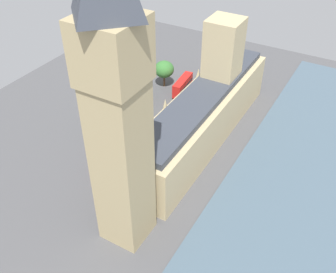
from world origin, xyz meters
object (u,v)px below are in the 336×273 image
at_px(clock_tower, 116,100).
at_px(double_decker_bus_by_river_gate, 183,85).
at_px(plane_tree_midblock, 141,84).
at_px(plane_tree_kerbside, 164,69).
at_px(car_black_leading, 150,131).
at_px(street_lamp_slot_10, 131,99).
at_px(parliament_building, 205,109).
at_px(plane_tree_near_tower, 111,106).
at_px(car_yellow_cab_trailing, 165,113).
at_px(street_lamp_under_trees, 148,85).
at_px(double_decker_bus_corner, 118,153).
at_px(plane_tree_far_end, 140,81).
at_px(pedestrian_opposite_hall, 116,183).

distance_m(clock_tower, double_decker_bus_by_river_gate, 62.29).
height_order(double_decker_bus_by_river_gate, plane_tree_midblock, plane_tree_midblock).
relative_size(plane_tree_midblock, plane_tree_kerbside, 0.93).
relative_size(car_black_leading, street_lamp_slot_10, 0.72).
bearing_deg(double_decker_bus_by_river_gate, plane_tree_midblock, 45.69).
relative_size(parliament_building, plane_tree_near_tower, 6.88).
bearing_deg(clock_tower, parliament_building, -88.77).
distance_m(car_yellow_cab_trailing, street_lamp_slot_10, 10.57).
bearing_deg(plane_tree_midblock, plane_tree_kerbside, -97.36).
bearing_deg(street_lamp_under_trees, parliament_building, 159.66).
height_order(double_decker_bus_by_river_gate, car_yellow_cab_trailing, double_decker_bus_by_river_gate).
bearing_deg(street_lamp_under_trees, plane_tree_kerbside, -94.98).
xyz_separation_m(clock_tower, double_decker_bus_by_river_gate, (15.91, -52.95, -28.69)).
relative_size(plane_tree_near_tower, street_lamp_slot_10, 1.47).
distance_m(plane_tree_midblock, plane_tree_kerbside, 11.05).
bearing_deg(double_decker_bus_corner, plane_tree_midblock, -69.33).
relative_size(car_yellow_cab_trailing, street_lamp_under_trees, 0.73).
bearing_deg(parliament_building, plane_tree_far_end, -14.51).
bearing_deg(plane_tree_far_end, pedestrian_opposite_hall, 114.35).
bearing_deg(clock_tower, double_decker_bus_corner, -49.09).
distance_m(car_black_leading, pedestrian_opposite_hall, 20.94).
xyz_separation_m(double_decker_bus_by_river_gate, plane_tree_kerbside, (6.95, -0.59, 3.34)).
height_order(parliament_building, pedestrian_opposite_hall, parliament_building).
xyz_separation_m(parliament_building, clock_tower, (-0.79, 36.76, 23.21)).
height_order(car_black_leading, street_lamp_slot_10, street_lamp_slot_10).
relative_size(pedestrian_opposite_hall, plane_tree_kerbside, 0.19).
relative_size(car_black_leading, plane_tree_kerbside, 0.48).
xyz_separation_m(plane_tree_far_end, street_lamp_under_trees, (-1.37, -2.19, -2.14)).
relative_size(pedestrian_opposite_hall, plane_tree_far_end, 0.19).
bearing_deg(plane_tree_far_end, double_decker_bus_by_river_gate, -132.31).
bearing_deg(plane_tree_far_end, double_decker_bus_corner, 111.88).
xyz_separation_m(clock_tower, street_lamp_under_trees, (23.59, -45.21, -26.97)).
distance_m(car_black_leading, street_lamp_under_trees, 18.85).
bearing_deg(street_lamp_under_trees, clock_tower, 117.55).
distance_m(car_black_leading, plane_tree_kerbside, 26.11).
height_order(plane_tree_near_tower, plane_tree_kerbside, plane_tree_kerbside).
distance_m(clock_tower, double_decker_bus_corner, 36.07).
bearing_deg(parliament_building, plane_tree_kerbside, -37.25).
relative_size(clock_tower, plane_tree_midblock, 7.55).
relative_size(clock_tower, car_black_leading, 14.62).
bearing_deg(double_decker_bus_by_river_gate, car_yellow_cab_trailing, 91.81).
xyz_separation_m(pedestrian_opposite_hall, street_lamp_under_trees, (13.95, -36.05, 3.60)).
bearing_deg(clock_tower, plane_tree_kerbside, -66.88).
xyz_separation_m(double_decker_bus_by_river_gate, plane_tree_far_end, (9.04, 9.93, 3.86)).
bearing_deg(plane_tree_midblock, pedestrian_opposite_hall, 113.65).
distance_m(parliament_building, double_decker_bus_corner, 24.95).
height_order(double_decker_bus_corner, plane_tree_near_tower, plane_tree_near_tower).
height_order(car_yellow_cab_trailing, pedestrian_opposite_hall, car_yellow_cab_trailing).
distance_m(parliament_building, street_lamp_under_trees, 24.61).
distance_m(car_yellow_cab_trailing, street_lamp_under_trees, 11.56).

